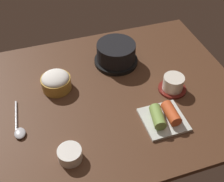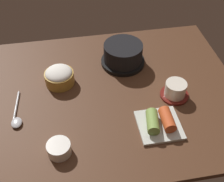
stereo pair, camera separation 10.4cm
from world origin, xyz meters
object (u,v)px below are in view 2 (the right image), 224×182
object	(u,v)px
side_bowl_near	(59,148)
stone_pot	(123,54)
rice_bowl	(59,76)
kimchi_plate	(160,122)
spoon	(16,118)
tea_cup_with_saucer	(175,90)

from	to	relation	value
side_bowl_near	stone_pot	bearing A→B (deg)	54.58
rice_bowl	kimchi_plate	bearing A→B (deg)	-40.80
stone_pot	side_bowl_near	bearing A→B (deg)	-125.42
side_bowl_near	spoon	world-z (taller)	side_bowl_near
rice_bowl	stone_pot	bearing A→B (deg)	16.16
stone_pot	spoon	size ratio (longest dim) A/B	1.03
stone_pot	tea_cup_with_saucer	world-z (taller)	stone_pot
spoon	rice_bowl	bearing A→B (deg)	45.02
rice_bowl	tea_cup_with_saucer	size ratio (longest dim) A/B	1.06
tea_cup_with_saucer	stone_pot	bearing A→B (deg)	124.07
stone_pot	spoon	world-z (taller)	stone_pot
rice_bowl	spoon	xyz separation A→B (cm)	(-15.45, -15.46, -2.78)
tea_cup_with_saucer	side_bowl_near	bearing A→B (deg)	-157.98
side_bowl_near	spoon	bearing A→B (deg)	130.73
spoon	kimchi_plate	bearing A→B (deg)	-13.75
tea_cup_with_saucer	side_bowl_near	size ratio (longest dim) A/B	1.41
kimchi_plate	spoon	distance (cm)	47.95
tea_cup_with_saucer	spoon	size ratio (longest dim) A/B	0.60
tea_cup_with_saucer	kimchi_plate	xyz separation A→B (cm)	(-9.48, -12.62, -0.98)
kimchi_plate	side_bowl_near	world-z (taller)	kimchi_plate
stone_pot	tea_cup_with_saucer	size ratio (longest dim) A/B	1.71
kimchi_plate	side_bowl_near	bearing A→B (deg)	-172.19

